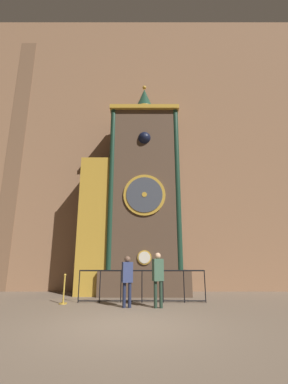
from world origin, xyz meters
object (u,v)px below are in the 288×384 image
clock_tower (135,199)px  visitor_far (158,274)px  stanchion_post (63,294)px  visitor_near (127,276)px

clock_tower → visitor_far: (0.87, -2.95, -3.20)m
visitor_far → clock_tower: bearing=87.1°
stanchion_post → visitor_near: bearing=-16.6°
visitor_far → visitor_near: bearing=157.6°
clock_tower → visitor_near: clock_tower is taller
clock_tower → visitor_far: bearing=-73.6°
clock_tower → stanchion_post: clock_tower is taller
visitor_near → visitor_far: bearing=-21.0°
clock_tower → visitor_far: size_ratio=6.03×
clock_tower → visitor_near: 4.37m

